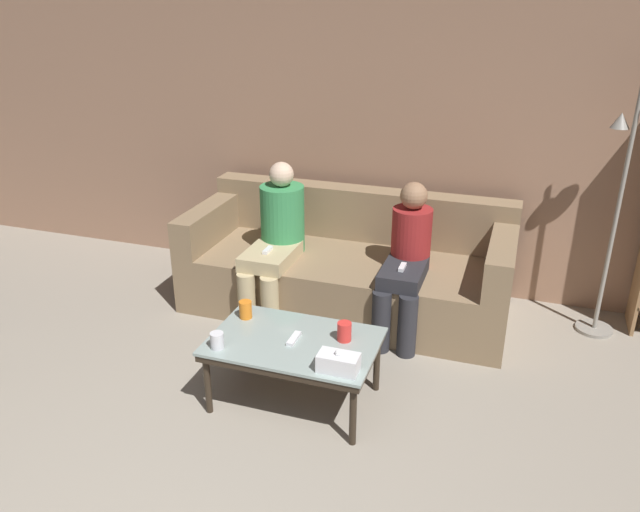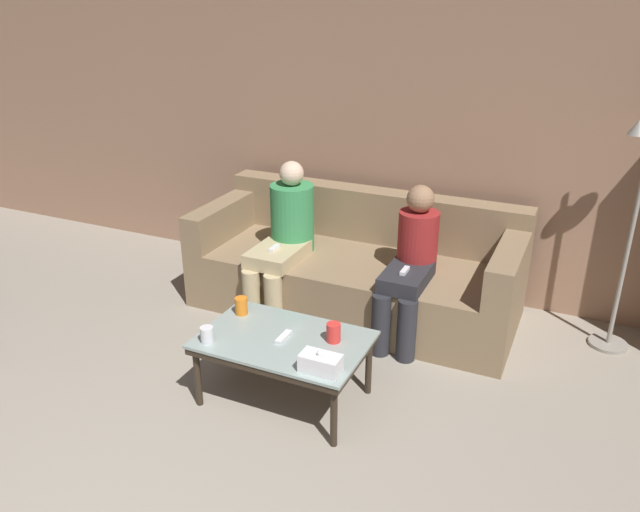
{
  "view_description": "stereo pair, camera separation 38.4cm",
  "coord_description": "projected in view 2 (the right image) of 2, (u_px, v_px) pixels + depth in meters",
  "views": [
    {
      "loc": [
        1.2,
        -1.27,
        2.31
      ],
      "look_at": [
        0.0,
        2.26,
        0.69
      ],
      "focal_mm": 35.0,
      "sensor_mm": 36.0,
      "label": 1
    },
    {
      "loc": [
        1.55,
        -1.13,
        2.31
      ],
      "look_at": [
        0.0,
        2.26,
        0.69
      ],
      "focal_mm": 35.0,
      "sensor_mm": 36.0,
      "label": 2
    }
  ],
  "objects": [
    {
      "name": "game_remote",
      "position": [
        284.0,
        337.0,
        3.63
      ],
      "size": [
        0.04,
        0.15,
        0.02
      ],
      "color": "white",
      "rests_on": "coffee_table"
    },
    {
      "name": "seated_person_mid_left",
      "position": [
        411.0,
        262.0,
        4.28
      ],
      "size": [
        0.31,
        0.67,
        1.08
      ],
      "color": "#28282D",
      "rests_on": "ground_plane"
    },
    {
      "name": "coffee_table",
      "position": [
        284.0,
        344.0,
        3.65
      ],
      "size": [
        0.98,
        0.63,
        0.42
      ],
      "color": "#8C9E99",
      "rests_on": "ground_plane"
    },
    {
      "name": "cup_near_left",
      "position": [
        334.0,
        333.0,
        3.58
      ],
      "size": [
        0.08,
        0.08,
        0.11
      ],
      "color": "red",
      "rests_on": "coffee_table"
    },
    {
      "name": "seated_person_left_end",
      "position": [
        285.0,
        234.0,
        4.66
      ],
      "size": [
        0.33,
        0.72,
        1.13
      ],
      "color": "tan",
      "rests_on": "ground_plane"
    },
    {
      "name": "wall_back",
      "position": [
        386.0,
        127.0,
        4.86
      ],
      "size": [
        12.0,
        0.06,
        2.6
      ],
      "color": "#9E755B",
      "rests_on": "ground_plane"
    },
    {
      "name": "couch",
      "position": [
        357.0,
        270.0,
        4.78
      ],
      "size": [
        2.43,
        0.99,
        0.85
      ],
      "color": "#897051",
      "rests_on": "ground_plane"
    },
    {
      "name": "cup_far_center",
      "position": [
        241.0,
        306.0,
        3.89
      ],
      "size": [
        0.08,
        0.08,
        0.11
      ],
      "color": "orange",
      "rests_on": "coffee_table"
    },
    {
      "name": "cup_near_right",
      "position": [
        207.0,
        335.0,
        3.58
      ],
      "size": [
        0.08,
        0.08,
        0.1
      ],
      "color": "silver",
      "rests_on": "coffee_table"
    },
    {
      "name": "tissue_box",
      "position": [
        321.0,
        363.0,
        3.3
      ],
      "size": [
        0.22,
        0.12,
        0.13
      ],
      "color": "white",
      "rests_on": "coffee_table"
    }
  ]
}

